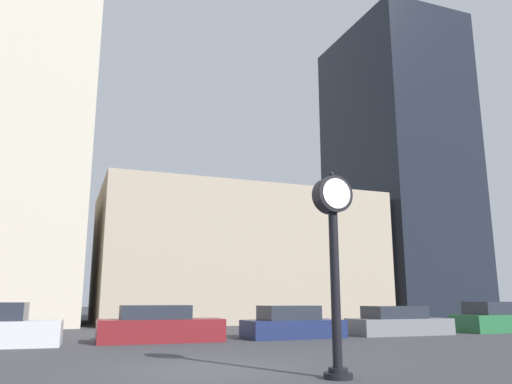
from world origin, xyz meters
name	(u,v)px	position (x,y,z in m)	size (l,w,h in m)	color
ground_plane	(209,370)	(0.00, 0.00, 0.00)	(200.00, 200.00, 0.00)	#38383D
building_tall_tower	(4,25)	(-8.41, 24.00, 20.23)	(12.45, 12.00, 40.46)	#BCB29E
building_storefront_row	(234,258)	(8.63, 24.00, 4.59)	(19.76, 12.00, 9.19)	gray
building_glass_modern	(396,170)	(23.76, 24.00, 12.88)	(8.55, 12.00, 25.76)	black
street_clock	(334,243)	(2.13, -2.22, 2.79)	(0.82, 0.60, 4.38)	black
car_maroon	(159,326)	(0.30, 7.98, 0.58)	(4.75, 1.91, 1.37)	maroon
car_navy	(292,324)	(5.83, 7.90, 0.56)	(4.22, 1.92, 1.33)	#19234C
car_grey	(398,323)	(11.15, 7.92, 0.54)	(4.66, 2.09, 1.28)	slate
car_green	(495,319)	(16.92, 7.87, 0.61)	(4.19, 2.00, 1.47)	#236038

